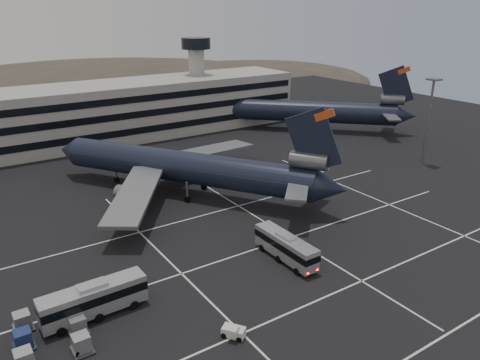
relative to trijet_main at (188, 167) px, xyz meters
name	(u,v)px	position (x,y,z in m)	size (l,w,h in m)	color
ground	(238,274)	(-7.32, -27.33, -5.25)	(260.00, 260.00, 0.00)	black
lane_markings	(241,269)	(-6.38, -26.61, -5.24)	(90.00, 55.62, 0.01)	silver
terminal	(64,119)	(-10.27, 43.81, 1.68)	(125.00, 26.00, 24.00)	gray
hills	(60,112)	(10.67, 142.67, -17.32)	(352.00, 180.00, 44.00)	#38332B
lightpole_right	(430,110)	(50.68, -12.33, 6.57)	(2.40, 2.40, 18.28)	slate
trijet_main	(188,167)	(0.00, 0.00, 0.00)	(40.70, 50.88, 18.08)	black
trijet_far	(308,111)	(48.87, 23.26, 0.18)	(44.78, 44.50, 18.08)	black
bus_near	(286,246)	(0.02, -27.94, -3.16)	(2.81, 10.86, 3.82)	#A0A3A8
bus_far	(94,298)	(-25.20, -25.81, -3.00)	(11.69, 3.19, 4.11)	#A0A3A8
tug_b	(234,331)	(-14.26, -37.27, -4.58)	(2.51, 2.72, 1.51)	silver
uld_cluster	(51,332)	(-30.20, -27.27, -4.31)	(8.42, 9.56, 1.93)	#2D2D30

